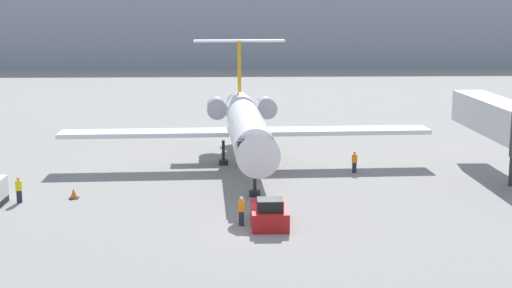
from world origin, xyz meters
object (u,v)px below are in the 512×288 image
object	(u,v)px
traffic_cone_left	(74,194)
jet_bridge	(500,119)
worker_by_wing	(354,162)
pushback_tug	(269,214)
airplane_main	(246,124)
worker_near_tug	(241,210)
worker_on_apron	(19,189)

from	to	relation	value
traffic_cone_left	jet_bridge	bearing A→B (deg)	9.98
worker_by_wing	pushback_tug	bearing A→B (deg)	-119.01
airplane_main	traffic_cone_left	distance (m)	15.91
pushback_tug	worker_by_wing	bearing A→B (deg)	60.99
pushback_tug	jet_bridge	size ratio (longest dim) A/B	0.25
worker_near_tug	worker_on_apron	xyz separation A→B (m)	(-14.86, 5.68, -0.03)
airplane_main	worker_on_apron	distance (m)	19.08
worker_near_tug	worker_by_wing	xyz separation A→B (m)	(9.19, 13.58, -0.04)
worker_near_tug	worker_by_wing	distance (m)	16.40
worker_near_tug	jet_bridge	distance (m)	23.84
airplane_main	pushback_tug	bearing A→B (deg)	-86.51
worker_near_tug	jet_bridge	xyz separation A→B (m)	(20.18, 12.20, 3.51)
airplane_main	worker_by_wing	world-z (taller)	airplane_main
worker_by_wing	worker_on_apron	xyz separation A→B (m)	(-24.05, -7.89, 0.01)
airplane_main	jet_bridge	size ratio (longest dim) A/B	2.01
pushback_tug	worker_near_tug	bearing A→B (deg)	-178.98
worker_by_wing	worker_on_apron	distance (m)	25.31
pushback_tug	worker_on_apron	size ratio (longest dim) A/B	2.13
pushback_tug	worker_on_apron	bearing A→B (deg)	161.13
worker_on_apron	jet_bridge	bearing A→B (deg)	10.54
pushback_tug	worker_by_wing	size ratio (longest dim) A/B	2.15
worker_by_wing	worker_on_apron	bearing A→B (deg)	-161.83
worker_near_tug	worker_on_apron	bearing A→B (deg)	159.07
airplane_main	worker_near_tug	bearing A→B (deg)	-92.38
worker_by_wing	worker_on_apron	world-z (taller)	worker_on_apron
airplane_main	worker_on_apron	world-z (taller)	airplane_main
traffic_cone_left	jet_bridge	size ratio (longest dim) A/B	0.05
worker_on_apron	traffic_cone_left	distance (m)	3.59
airplane_main	traffic_cone_left	xyz separation A→B (m)	(-12.13, -9.79, -3.20)
worker_by_wing	traffic_cone_left	distance (m)	21.78
traffic_cone_left	jet_bridge	xyz separation A→B (m)	(31.62, 5.56, 4.12)
worker_by_wing	jet_bridge	bearing A→B (deg)	-7.12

